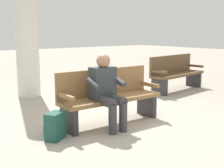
{
  "coord_description": "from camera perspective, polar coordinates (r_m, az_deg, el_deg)",
  "views": [
    {
      "loc": [
        3.11,
        3.9,
        1.54
      ],
      "look_at": [
        0.1,
        0.15,
        0.7
      ],
      "focal_mm": 49.53,
      "sensor_mm": 36.0,
      "label": 1
    }
  ],
  "objects": [
    {
      "name": "bench_near",
      "position": [
        5.16,
        -0.6,
        -2.18
      ],
      "size": [
        1.81,
        0.54,
        0.9
      ],
      "rotation": [
        0.0,
        0.0,
        -0.03
      ],
      "color": "olive",
      "rests_on": "ground"
    },
    {
      "name": "ground_plane",
      "position": [
        5.22,
        -0.13,
        -7.25
      ],
      "size": [
        40.0,
        40.0,
        0.0
      ],
      "primitive_type": "plane",
      "color": "#A89E8E"
    },
    {
      "name": "bench_far",
      "position": [
        8.15,
        11.68,
        2.08
      ],
      "size": [
        1.84,
        0.69,
        0.9
      ],
      "rotation": [
        0.0,
        0.0,
        0.12
      ],
      "color": "brown",
      "rests_on": "ground"
    },
    {
      "name": "person_seated",
      "position": [
        4.82,
        -0.98,
        -0.99
      ],
      "size": [
        0.58,
        0.58,
        1.18
      ],
      "rotation": [
        0.0,
        0.0,
        -0.03
      ],
      "color": "#33383D",
      "rests_on": "ground"
    },
    {
      "name": "backpack",
      "position": [
        4.49,
        -10.53,
        -7.69
      ],
      "size": [
        0.35,
        0.32,
        0.4
      ],
      "rotation": [
        0.0,
        0.0,
        3.68
      ],
      "color": "#1E4C42",
      "rests_on": "ground"
    },
    {
      "name": "support_pillar",
      "position": [
        7.44,
        -15.57,
        11.0
      ],
      "size": [
        0.52,
        0.52,
        3.46
      ],
      "primitive_type": "cylinder",
      "color": "silver",
      "rests_on": "ground"
    }
  ]
}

